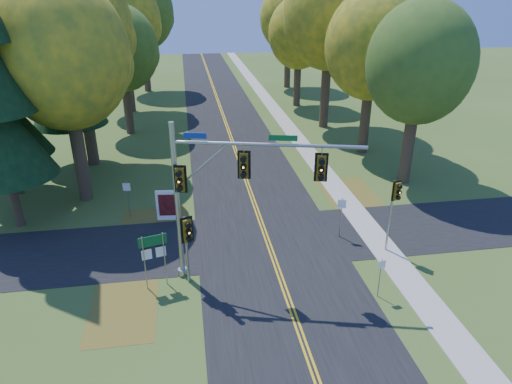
{
  "coord_description": "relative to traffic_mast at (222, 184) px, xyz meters",
  "views": [
    {
      "loc": [
        -4.17,
        -20.35,
        13.35
      ],
      "look_at": [
        -0.69,
        1.62,
        3.2
      ],
      "focal_mm": 32.0,
      "sensor_mm": 36.0,
      "label": 1
    }
  ],
  "objects": [
    {
      "name": "tree_w_d",
      "position": [
        -7.39,
        34.56,
        4.68
      ],
      "size": [
        8.2,
        8.2,
        14.56
      ],
      "color": "#38281C",
      "rests_on": "ground"
    },
    {
      "name": "ground",
      "position": [
        2.73,
        1.38,
        -5.1
      ],
      "size": [
        160.0,
        160.0,
        0.0
      ],
      "primitive_type": "plane",
      "color": "#39551E",
      "rests_on": "ground"
    },
    {
      "name": "tree_w_b",
      "position": [
        -8.99,
        17.67,
        5.27
      ],
      "size": [
        8.6,
        8.6,
        15.38
      ],
      "color": "#38281C",
      "rests_on": "ground"
    },
    {
      "name": "tree_w_a",
      "position": [
        -8.4,
        10.76,
        4.39
      ],
      "size": [
        8.0,
        8.0,
        14.15
      ],
      "color": "#38281C",
      "rests_on": "ground"
    },
    {
      "name": "reg_sign_e_north",
      "position": [
        6.93,
        2.98,
        -3.41
      ],
      "size": [
        0.46,
        0.17,
        2.47
      ],
      "rotation": [
        0.0,
        0.0,
        -0.31
      ],
      "color": "gray",
      "rests_on": "ground"
    },
    {
      "name": "leaf_patch_e",
      "position": [
        9.53,
        7.38,
        -5.09
      ],
      "size": [
        3.5,
        8.0,
        0.0
      ],
      "primitive_type": "cube",
      "color": "brown",
      "rests_on": "ground"
    },
    {
      "name": "east_signal_pole",
      "position": [
        9.02,
        0.99,
        -1.87
      ],
      "size": [
        0.49,
        0.57,
        4.25
      ],
      "rotation": [
        0.0,
        0.0,
        0.24
      ],
      "color": "#9899A0",
      "rests_on": "ground"
    },
    {
      "name": "route_sign_cluster",
      "position": [
        -3.32,
        -0.18,
        -3.09
      ],
      "size": [
        1.3,
        0.37,
        2.86
      ],
      "rotation": [
        0.0,
        0.0,
        0.25
      ],
      "color": "gray",
      "rests_on": "ground"
    },
    {
      "name": "centerline_right",
      "position": [
        2.83,
        1.38,
        -5.07
      ],
      "size": [
        0.1,
        160.0,
        0.01
      ],
      "primitive_type": "cube",
      "color": "gold",
      "rests_on": "road_main"
    },
    {
      "name": "pine_c",
      "position": [
        -10.27,
        17.38,
        4.59
      ],
      "size": [
        5.6,
        5.6,
        20.56
      ],
      "color": "#38281C",
      "rests_on": "ground"
    },
    {
      "name": "reg_sign_e_south",
      "position": [
        6.93,
        -2.63,
        -3.69
      ],
      "size": [
        0.39,
        0.09,
        2.05
      ],
      "rotation": [
        0.0,
        0.0,
        0.17
      ],
      "color": "gray",
      "rests_on": "ground"
    },
    {
      "name": "ped_signal_pole",
      "position": [
        -1.72,
        -0.28,
        -2.35
      ],
      "size": [
        0.57,
        0.68,
        3.7
      ],
      "rotation": [
        0.0,
        0.0,
        0.31
      ],
      "color": "gray",
      "rests_on": "ground"
    },
    {
      "name": "sidewalk_east",
      "position": [
        8.93,
        1.38,
        -5.07
      ],
      "size": [
        1.6,
        160.0,
        0.06
      ],
      "primitive_type": "cube",
      "color": "#9E998E",
      "rests_on": "ground"
    },
    {
      "name": "leaf_patch_w_near",
      "position": [
        -3.77,
        5.38,
        -5.09
      ],
      "size": [
        4.0,
        6.0,
        0.0
      ],
      "primitive_type": "cube",
      "color": "brown",
      "rests_on": "ground"
    },
    {
      "name": "tree_w_c",
      "position": [
        -6.81,
        25.85,
        2.85
      ],
      "size": [
        6.8,
        6.8,
        11.91
      ],
      "color": "#38281C",
      "rests_on": "ground"
    },
    {
      "name": "tree_e_d",
      "position": [
        12.0,
        34.25,
        3.14
      ],
      "size": [
        7.0,
        7.0,
        12.32
      ],
      "color": "#38281C",
      "rests_on": "ground"
    },
    {
      "name": "tree_e_c",
      "position": [
        12.61,
        25.07,
        5.56
      ],
      "size": [
        8.8,
        8.8,
        15.79
      ],
      "color": "#38281C",
      "rests_on": "ground"
    },
    {
      "name": "leaf_patch_w_far",
      "position": [
        -4.77,
        -1.62,
        -5.09
      ],
      "size": [
        3.0,
        5.0,
        0.0
      ],
      "primitive_type": "cube",
      "color": "brown",
      "rests_on": "ground"
    },
    {
      "name": "road_cross",
      "position": [
        2.73,
        3.38,
        -5.09
      ],
      "size": [
        60.0,
        6.0,
        0.02
      ],
      "primitive_type": "cube",
      "color": "black",
      "rests_on": "ground"
    },
    {
      "name": "tree_e_b",
      "position": [
        13.7,
        16.96,
        3.8
      ],
      "size": [
        7.6,
        7.6,
        13.33
      ],
      "color": "#38281C",
      "rests_on": "ground"
    },
    {
      "name": "traffic_mast",
      "position": [
        0.0,
        0.0,
        0.0
      ],
      "size": [
        8.5,
        2.41,
        7.93
      ],
      "rotation": [
        0.0,
        0.0,
        -0.25
      ],
      "color": "#9A9DA2",
      "rests_on": "ground"
    },
    {
      "name": "tree_w_e",
      "position": [
        -6.19,
        45.46,
        4.98
      ],
      "size": [
        8.4,
        8.4,
        14.97
      ],
      "color": "#38281C",
      "rests_on": "ground"
    },
    {
      "name": "road_main",
      "position": [
        2.73,
        1.38,
        -5.09
      ],
      "size": [
        8.0,
        160.0,
        0.02
      ],
      "primitive_type": "cube",
      "color": "black",
      "rests_on": "ground"
    },
    {
      "name": "info_kiosk",
      "position": [
        -2.86,
        6.72,
        -4.13
      ],
      "size": [
        1.42,
        0.35,
        1.95
      ],
      "rotation": [
        0.0,
        0.0,
        -0.11
      ],
      "color": "white",
      "rests_on": "ground"
    },
    {
      "name": "centerline_left",
      "position": [
        2.63,
        1.38,
        -5.07
      ],
      "size": [
        0.1,
        160.0,
        0.01
      ],
      "primitive_type": "cube",
      "color": "gold",
      "rests_on": "road_main"
    },
    {
      "name": "reg_sign_w",
      "position": [
        -5.27,
        7.37,
        -3.44
      ],
      "size": [
        0.46,
        0.11,
        2.42
      ],
      "rotation": [
        0.0,
        0.0,
        -0.17
      ],
      "color": "gray",
      "rests_on": "ground"
    },
    {
      "name": "tree_e_a",
      "position": [
        14.3,
        10.15,
        3.43
      ],
      "size": [
        7.2,
        7.2,
        12.73
      ],
      "color": "#38281C",
      "rests_on": "ground"
    },
    {
      "name": "tree_e_e",
      "position": [
        13.2,
        44.96,
        4.09
      ],
      "size": [
        7.8,
        7.8,
        13.74
      ],
      "color": "#38281C",
      "rests_on": "ground"
    }
  ]
}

